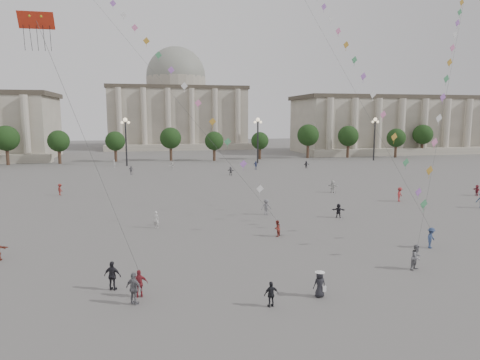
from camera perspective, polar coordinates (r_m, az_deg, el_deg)
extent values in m
plane|color=#5E5C59|center=(31.26, 7.26, -11.93)|extent=(360.00, 360.00, 0.00)
cube|color=gray|center=(149.11, 22.96, 6.67)|extent=(80.00, 22.00, 16.00)
cube|color=#433C31|center=(149.20, 23.15, 9.97)|extent=(81.60, 22.44, 1.20)
cube|color=gray|center=(138.94, 25.84, 3.52)|extent=(84.00, 4.00, 2.00)
cube|color=gray|center=(157.96, -8.39, 8.03)|extent=(46.00, 30.00, 20.00)
cube|color=#433C31|center=(158.26, -8.47, 11.87)|extent=(46.92, 30.60, 1.20)
cube|color=gray|center=(141.33, -7.88, 4.35)|extent=(48.30, 4.00, 2.00)
cylinder|color=gray|center=(158.39, -8.49, 12.56)|extent=(21.00, 21.00, 5.00)
sphere|color=gray|center=(158.59, -8.51, 13.46)|extent=(21.00, 21.00, 21.00)
cylinder|color=#39291C|center=(110.84, -28.75, 2.69)|extent=(0.70, 0.70, 3.52)
sphere|color=black|center=(110.60, -28.88, 4.59)|extent=(5.12, 5.12, 5.12)
cylinder|color=#39291C|center=(107.96, -22.64, 2.95)|extent=(0.70, 0.70, 3.52)
sphere|color=black|center=(107.71, -22.75, 4.90)|extent=(5.12, 5.12, 5.12)
cylinder|color=#39291C|center=(106.36, -16.27, 3.19)|extent=(0.70, 0.70, 3.52)
sphere|color=black|center=(106.11, -16.36, 5.17)|extent=(5.12, 5.12, 5.12)
cylinder|color=#39291C|center=(106.11, -9.79, 3.39)|extent=(0.70, 0.70, 3.52)
sphere|color=black|center=(105.86, -9.84, 5.38)|extent=(5.12, 5.12, 5.12)
cylinder|color=#39291C|center=(107.21, -3.36, 3.55)|extent=(0.70, 0.70, 3.52)
sphere|color=black|center=(106.96, -3.38, 5.52)|extent=(5.12, 5.12, 5.12)
cylinder|color=#39291C|center=(109.61, 2.87, 3.66)|extent=(0.70, 0.70, 3.52)
sphere|color=black|center=(109.37, 2.88, 5.59)|extent=(5.12, 5.12, 5.12)
cylinder|color=#39291C|center=(113.25, 8.76, 3.73)|extent=(0.70, 0.70, 3.52)
sphere|color=black|center=(113.01, 8.81, 5.59)|extent=(5.12, 5.12, 5.12)
cylinder|color=#39291C|center=(118.00, 14.24, 3.75)|extent=(0.70, 0.70, 3.52)
sphere|color=black|center=(117.77, 14.30, 5.54)|extent=(5.12, 5.12, 5.12)
cylinder|color=#39291C|center=(123.73, 19.25, 3.75)|extent=(0.70, 0.70, 3.52)
sphere|color=black|center=(123.51, 19.33, 5.45)|extent=(5.12, 5.12, 5.12)
cylinder|color=#39291C|center=(130.32, 23.79, 3.72)|extent=(0.70, 0.70, 3.52)
sphere|color=black|center=(130.11, 23.88, 5.33)|extent=(5.12, 5.12, 5.12)
cylinder|color=#262628|center=(97.97, -14.95, 4.73)|extent=(0.36, 0.36, 10.00)
sphere|color=#FFE5B2|center=(97.80, -15.06, 7.77)|extent=(0.90, 0.90, 0.90)
sphere|color=#FFE5B2|center=(97.84, -15.46, 7.40)|extent=(0.60, 0.60, 0.60)
sphere|color=#FFE5B2|center=(97.77, -14.64, 7.43)|extent=(0.60, 0.60, 0.60)
cylinder|color=#262628|center=(100.91, 2.38, 5.10)|extent=(0.36, 0.36, 10.00)
sphere|color=#FFE5B2|center=(100.74, 2.40, 8.06)|extent=(0.90, 0.90, 0.90)
sphere|color=#FFE5B2|center=(100.58, 2.01, 7.71)|extent=(0.60, 0.60, 0.60)
sphere|color=#FFE5B2|center=(100.92, 2.79, 7.71)|extent=(0.60, 0.60, 0.60)
cylinder|color=#262628|center=(112.11, 17.48, 5.05)|extent=(0.36, 0.36, 10.00)
sphere|color=#FFE5B2|center=(111.96, 17.60, 7.71)|extent=(0.90, 0.90, 0.90)
sphere|color=#FFE5B2|center=(111.62, 17.27, 7.41)|extent=(0.60, 0.60, 0.60)
sphere|color=#FFE5B2|center=(112.30, 17.90, 7.39)|extent=(0.60, 0.60, 0.60)
imported|color=navy|center=(88.83, 2.11, 2.00)|extent=(1.09, 0.53, 1.80)
imported|color=black|center=(47.59, 13.00, -4.00)|extent=(1.50, 0.88, 1.54)
imported|color=silver|center=(89.88, -9.02, 1.87)|extent=(1.34, 1.20, 1.47)
imported|color=slate|center=(47.76, 3.52, -3.60)|extent=(1.18, 0.70, 1.79)
imported|color=silver|center=(63.08, 12.26, -0.85)|extent=(1.55, 1.50, 1.76)
imported|color=maroon|center=(58.87, 20.53, -1.81)|extent=(1.37, 1.28, 1.85)
imported|color=black|center=(91.91, 8.83, 2.03)|extent=(1.48, 0.82, 1.52)
imported|color=silver|center=(96.49, -16.40, 2.12)|extent=(0.60, 0.70, 1.64)
imported|color=#5E5D62|center=(79.98, -1.24, 1.21)|extent=(1.44, 1.31, 1.60)
imported|color=beige|center=(42.90, -11.12, -5.20)|extent=(0.74, 0.69, 1.70)
imported|color=slate|center=(83.25, -14.33, 1.27)|extent=(1.00, 0.43, 1.71)
imported|color=maroon|center=(64.55, -22.87, -1.17)|extent=(1.12, 1.21, 1.63)
imported|color=maroon|center=(67.71, 29.03, -1.20)|extent=(0.68, 1.47, 1.53)
imported|color=maroon|center=(27.26, -13.25, -13.29)|extent=(1.02, 0.47, 1.71)
imported|color=black|center=(28.67, -16.63, -12.14)|extent=(1.19, 0.81, 1.87)
imported|color=slate|center=(26.31, -13.94, -13.87)|extent=(1.17, 1.09, 1.93)
imported|color=black|center=(25.44, 4.18, -14.95)|extent=(0.93, 0.50, 1.51)
imported|color=maroon|center=(39.34, 4.96, -6.45)|extent=(0.91, 0.93, 1.52)
imported|color=navy|center=(39.17, 24.13, -7.06)|extent=(1.30, 1.17, 1.75)
imported|color=slate|center=(33.41, 22.48, -9.49)|extent=(1.11, 1.01, 1.85)
imported|color=black|center=(27.04, 10.57, -13.49)|extent=(0.84, 0.60, 1.62)
cone|color=white|center=(26.75, 10.61, -11.88)|extent=(0.52, 0.52, 0.14)
cylinder|color=white|center=(26.77, 10.61, -12.00)|extent=(0.60, 0.60, 0.02)
cube|color=white|center=(27.10, 11.18, -14.05)|extent=(0.22, 0.10, 0.35)
cube|color=red|center=(32.21, -25.55, 18.67)|extent=(2.20, 0.52, 1.02)
cube|color=#188824|center=(32.29, -26.24, 19.05)|extent=(0.35, 0.19, 0.34)
cube|color=#2147B7|center=(32.14, -24.96, 19.19)|extent=(0.35, 0.19, 0.34)
sphere|color=gold|center=(32.26, -26.26, 19.07)|extent=(0.20, 0.20, 0.20)
sphere|color=gold|center=(32.10, -24.98, 19.20)|extent=(0.20, 0.20, 0.20)
cylinder|color=#3F3F3F|center=(28.40, -19.87, 4.83)|extent=(0.02, 0.02, 17.44)
cylinder|color=#3F3F3F|center=(56.80, -17.12, 19.96)|extent=(0.02, 0.02, 64.66)
cube|color=white|center=(39.71, 2.67, -1.16)|extent=(0.76, 0.25, 0.76)
cube|color=#A965CB|center=(40.59, 0.46, 2.17)|extent=(0.76, 0.25, 0.76)
cube|color=#449460|center=(41.67, -1.66, 5.13)|extent=(0.76, 0.25, 0.76)
cube|color=#BB892C|center=(42.91, -3.68, 7.78)|extent=(0.76, 0.25, 0.76)
cube|color=pink|center=(44.28, -5.61, 10.17)|extent=(0.76, 0.25, 0.76)
cube|color=white|center=(45.77, -7.43, 12.33)|extent=(0.76, 0.25, 0.76)
cube|color=#A965CB|center=(47.35, -9.17, 14.29)|extent=(0.76, 0.25, 0.76)
cube|color=#449460|center=(49.02, -10.82, 16.06)|extent=(0.76, 0.25, 0.76)
cube|color=#BB892C|center=(50.77, -12.38, 17.67)|extent=(0.76, 0.25, 0.76)
cube|color=pink|center=(52.57, -13.86, 19.13)|extent=(0.76, 0.25, 0.76)
cube|color=white|center=(54.44, -15.26, 20.45)|extent=(0.76, 0.25, 0.76)
cube|color=#A965CB|center=(56.35, -16.59, 21.65)|extent=(0.76, 0.25, 0.76)
cube|color=#A965CB|center=(39.85, 22.70, -1.47)|extent=(0.76, 0.25, 0.76)
cube|color=#449460|center=(41.03, 21.25, 2.21)|extent=(0.76, 0.25, 0.76)
cube|color=#BB892C|center=(42.39, 19.87, 5.43)|extent=(0.76, 0.25, 0.76)
cube|color=pink|center=(43.91, 18.55, 8.29)|extent=(0.76, 0.25, 0.76)
cube|color=white|center=(45.54, 17.31, 10.85)|extent=(0.76, 0.25, 0.76)
cube|color=#A965CB|center=(47.27, 16.14, 13.15)|extent=(0.76, 0.25, 0.76)
cube|color=#449460|center=(49.08, 15.02, 15.22)|extent=(0.76, 0.25, 0.76)
cube|color=#BB892C|center=(50.96, 13.97, 17.10)|extent=(0.76, 0.25, 0.76)
cube|color=pink|center=(52.91, 12.97, 18.79)|extent=(0.76, 0.25, 0.76)
cube|color=white|center=(54.90, 12.03, 20.33)|extent=(0.76, 0.25, 0.76)
cube|color=#A965CB|center=(56.93, 11.13, 21.73)|extent=(0.76, 0.25, 0.76)
cylinder|color=#3F3F3F|center=(60.71, 27.11, 17.30)|extent=(0.02, 0.02, 68.42)
cube|color=#449460|center=(35.04, 23.32, -2.96)|extent=(0.76, 0.25, 0.76)
cube|color=#BB892C|center=(37.21, 23.96, 1.19)|extent=(0.76, 0.25, 0.76)
cube|color=pink|center=(39.56, 24.52, 4.61)|extent=(0.76, 0.25, 0.76)
cube|color=white|center=(42.04, 25.00, 7.49)|extent=(0.76, 0.25, 0.76)
cube|color=#A965CB|center=(44.62, 25.43, 9.95)|extent=(0.76, 0.25, 0.76)
cube|color=#449460|center=(47.26, 25.82, 12.07)|extent=(0.76, 0.25, 0.76)
cube|color=#BB892C|center=(49.97, 26.16, 13.91)|extent=(0.76, 0.25, 0.76)
cube|color=pink|center=(52.71, 26.47, 15.51)|extent=(0.76, 0.25, 0.76)
cube|color=white|center=(55.48, 26.76, 16.93)|extent=(0.76, 0.25, 0.76)
cube|color=#A965CB|center=(58.29, 27.01, 18.18)|extent=(0.76, 0.25, 0.76)
cube|color=#449460|center=(61.11, 27.25, 19.29)|extent=(0.76, 0.25, 0.76)
cube|color=#BB892C|center=(63.95, 27.46, 20.28)|extent=(0.76, 0.25, 0.76)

